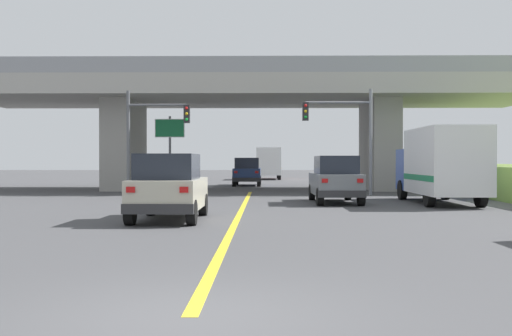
{
  "coord_description": "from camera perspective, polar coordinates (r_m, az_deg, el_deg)",
  "views": [
    {
      "loc": [
        0.88,
        -7.12,
        1.82
      ],
      "look_at": [
        0.48,
        18.78,
        1.51
      ],
      "focal_mm": 43.44,
      "sensor_mm": 36.0,
      "label": 1
    }
  ],
  "objects": [
    {
      "name": "box_truck",
      "position": [
        27.2,
        16.66,
        0.31
      ],
      "size": [
        2.33,
        7.02,
        3.15
      ],
      "color": "navy",
      "rests_on": "ground"
    },
    {
      "name": "traffic_signal_nearside",
      "position": [
        33.02,
        8.38,
        3.74
      ],
      "size": [
        3.69,
        0.36,
        5.6
      ],
      "color": "slate",
      "rests_on": "ground"
    },
    {
      "name": "ground",
      "position": [
        39.09,
        -0.41,
        -1.98
      ],
      "size": [
        160.0,
        160.0,
        0.0
      ],
      "primitive_type": "plane",
      "color": "#424244"
    },
    {
      "name": "suv_lead",
      "position": [
        18.99,
        -8.02,
        -1.76
      ],
      "size": [
        1.99,
        4.3,
        2.02
      ],
      "color": "#B7B29E",
      "rests_on": "ground"
    },
    {
      "name": "overpass_bridge",
      "position": [
        39.22,
        -0.41,
        6.0
      ],
      "size": [
        35.31,
        9.85,
        7.6
      ],
      "color": "#A8A59E",
      "rests_on": "ground"
    },
    {
      "name": "highway_sign",
      "position": [
        37.2,
        -7.94,
        2.98
      ],
      "size": [
        1.77,
        0.17,
        4.46
      ],
      "color": "#56595E",
      "rests_on": "ground"
    },
    {
      "name": "semi_truck_distant",
      "position": [
        60.29,
        1.17,
        0.48
      ],
      "size": [
        2.33,
        6.54,
        3.05
      ],
      "color": "red",
      "rests_on": "ground"
    },
    {
      "name": "sedan_oncoming",
      "position": [
        44.95,
        -0.81,
        -0.34
      ],
      "size": [
        1.99,
        4.84,
        2.02
      ],
      "color": "navy",
      "rests_on": "ground"
    },
    {
      "name": "traffic_signal_farside",
      "position": [
        33.42,
        -9.79,
        3.56
      ],
      "size": [
        3.38,
        0.36,
        5.53
      ],
      "color": "#56595E",
      "rests_on": "ground"
    },
    {
      "name": "lane_divider_stripe",
      "position": [
        21.58,
        -1.47,
        -4.14
      ],
      "size": [
        0.2,
        28.72,
        0.01
      ],
      "primitive_type": "cube",
      "color": "yellow",
      "rests_on": "ground"
    },
    {
      "name": "suv_crossing",
      "position": [
        26.8,
        7.3,
        -1.04
      ],
      "size": [
        1.97,
        4.84,
        2.02
      ],
      "rotation": [
        0.0,
        0.0,
        0.01
      ],
      "color": "slate",
      "rests_on": "ground"
    }
  ]
}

